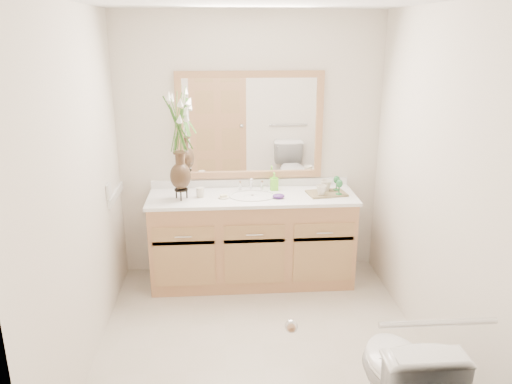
{
  "coord_description": "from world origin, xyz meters",
  "views": [
    {
      "loc": [
        -0.27,
        -3.18,
        2.21
      ],
      "look_at": [
        0.01,
        0.65,
        0.98
      ],
      "focal_mm": 35.0,
      "sensor_mm": 36.0,
      "label": 1
    }
  ],
  "objects": [
    {
      "name": "switch_plate",
      "position": [
        -1.19,
        0.76,
        0.98
      ],
      "size": [
        0.02,
        0.12,
        0.12
      ],
      "primitive_type": "cube",
      "color": "white",
      "rests_on": "wall_left"
    },
    {
      "name": "soap_dish",
      "position": [
        -0.25,
        0.96,
        0.84
      ],
      "size": [
        0.09,
        0.09,
        0.03
      ],
      "color": "beige",
      "rests_on": "counter"
    },
    {
      "name": "mug_right",
      "position": [
        0.67,
        1.06,
        0.9
      ],
      "size": [
        0.12,
        0.11,
        0.1
      ],
      "primitive_type": "imported",
      "rotation": [
        0.0,
        0.0,
        0.21
      ],
      "color": "beige",
      "rests_on": "tray"
    },
    {
      "name": "vanity",
      "position": [
        0.0,
        1.01,
        0.4
      ],
      "size": [
        1.8,
        0.55,
        0.8
      ],
      "color": "tan",
      "rests_on": "floor"
    },
    {
      "name": "door",
      "position": [
        -0.3,
        -1.29,
        1.0
      ],
      "size": [
        0.8,
        0.03,
        2.0
      ],
      "primitive_type": "cube",
      "color": "tan",
      "rests_on": "floor"
    },
    {
      "name": "soap_bottle",
      "position": [
        0.21,
        1.17,
        0.9
      ],
      "size": [
        0.07,
        0.07,
        0.15
      ],
      "primitive_type": "imported",
      "rotation": [
        0.0,
        0.0,
        0.0
      ],
      "color": "#7EEE38",
      "rests_on": "counter"
    },
    {
      "name": "counter",
      "position": [
        0.0,
        1.01,
        0.82
      ],
      "size": [
        1.84,
        0.57,
        0.03
      ],
      "primitive_type": "cube",
      "color": "white",
      "rests_on": "vanity"
    },
    {
      "name": "tumbler",
      "position": [
        -0.46,
        1.0,
        0.87
      ],
      "size": [
        0.07,
        0.07,
        0.09
      ],
      "primitive_type": "cylinder",
      "color": "beige",
      "rests_on": "counter"
    },
    {
      "name": "mug_left",
      "position": [
        0.6,
        0.94,
        0.89
      ],
      "size": [
        0.11,
        0.11,
        0.09
      ],
      "primitive_type": "imported",
      "rotation": [
        0.0,
        0.0,
        -0.32
      ],
      "color": "beige",
      "rests_on": "tray"
    },
    {
      "name": "wall_back",
      "position": [
        0.0,
        1.3,
        1.2
      ],
      "size": [
        2.4,
        0.02,
        2.4
      ],
      "primitive_type": "cube",
      "color": "white",
      "rests_on": "floor"
    },
    {
      "name": "goblet_back",
      "position": [
        0.77,
        1.07,
        0.94
      ],
      "size": [
        0.06,
        0.06,
        0.13
      ],
      "color": "#257037",
      "rests_on": "tray"
    },
    {
      "name": "purple_dish",
      "position": [
        0.22,
        0.92,
        0.85
      ],
      "size": [
        0.12,
        0.1,
        0.04
      ],
      "primitive_type": "ellipsoid",
      "rotation": [
        0.0,
        0.0,
        0.15
      ],
      "color": "#4E2775",
      "rests_on": "counter"
    },
    {
      "name": "flower_vase",
      "position": [
        -0.62,
        0.96,
        1.42
      ],
      "size": [
        0.21,
        0.21,
        0.87
      ],
      "rotation": [
        0.0,
        0.0,
        -0.1
      ],
      "color": "black",
      "rests_on": "counter"
    },
    {
      "name": "goblet_front",
      "position": [
        0.76,
        0.94,
        0.94
      ],
      "size": [
        0.06,
        0.06,
        0.13
      ],
      "color": "#257037",
      "rests_on": "tray"
    },
    {
      "name": "floor",
      "position": [
        0.0,
        0.0,
        0.0
      ],
      "size": [
        2.6,
        2.6,
        0.0
      ],
      "primitive_type": "plane",
      "color": "beige",
      "rests_on": "ground"
    },
    {
      "name": "mirror",
      "position": [
        0.0,
        1.28,
        1.41
      ],
      "size": [
        1.32,
        0.04,
        0.97
      ],
      "color": "white",
      "rests_on": "wall_back"
    },
    {
      "name": "grab_bar",
      "position": [
        0.7,
        -1.27,
        0.95
      ],
      "size": [
        0.55,
        0.03,
        0.03
      ],
      "primitive_type": "cylinder",
      "rotation": [
        0.0,
        1.57,
        0.0
      ],
      "color": "silver",
      "rests_on": "wall_front"
    },
    {
      "name": "sink",
      "position": [
        0.0,
        1.0,
        0.78
      ],
      "size": [
        0.38,
        0.34,
        0.23
      ],
      "color": "white",
      "rests_on": "counter"
    },
    {
      "name": "tray",
      "position": [
        0.67,
        1.0,
        0.84
      ],
      "size": [
        0.36,
        0.27,
        0.02
      ],
      "primitive_type": "cube",
      "rotation": [
        0.0,
        0.0,
        0.15
      ],
      "color": "olive",
      "rests_on": "counter"
    },
    {
      "name": "toilet",
      "position": [
        0.7,
        -0.92,
        0.37
      ],
      "size": [
        0.42,
        0.75,
        0.74
      ],
      "primitive_type": "imported",
      "rotation": [
        0.0,
        0.0,
        3.14
      ],
      "color": "white",
      "rests_on": "floor"
    },
    {
      "name": "wall_front",
      "position": [
        0.0,
        -1.3,
        1.2
      ],
      "size": [
        2.4,
        0.02,
        2.4
      ],
      "primitive_type": "cube",
      "color": "white",
      "rests_on": "floor"
    },
    {
      "name": "wall_right",
      "position": [
        1.2,
        0.0,
        1.2
      ],
      "size": [
        0.02,
        2.6,
        2.4
      ],
      "primitive_type": "cube",
      "color": "white",
      "rests_on": "floor"
    },
    {
      "name": "wall_left",
      "position": [
        -1.2,
        0.0,
        1.2
      ],
      "size": [
        0.02,
        2.6,
        2.4
      ],
      "primitive_type": "cube",
      "color": "white",
      "rests_on": "floor"
    }
  ]
}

